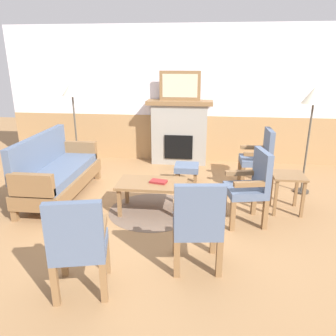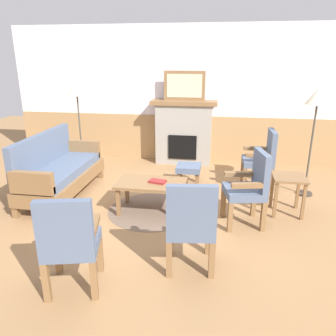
# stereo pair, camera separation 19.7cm
# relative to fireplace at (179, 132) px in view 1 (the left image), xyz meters

# --- Properties ---
(ground_plane) EXTENTS (14.00, 14.00, 0.00)m
(ground_plane) POSITION_rel_fireplace_xyz_m (0.00, -2.35, -0.65)
(ground_plane) COLOR #997047
(wall_back) EXTENTS (7.20, 0.14, 2.70)m
(wall_back) POSITION_rel_fireplace_xyz_m (0.00, 0.25, 0.66)
(wall_back) COLOR white
(wall_back) RESTS_ON ground_plane
(fireplace) EXTENTS (1.30, 0.44, 1.28)m
(fireplace) POSITION_rel_fireplace_xyz_m (0.00, 0.00, 0.00)
(fireplace) COLOR gray
(fireplace) RESTS_ON ground_plane
(framed_picture) EXTENTS (0.80, 0.04, 0.56)m
(framed_picture) POSITION_rel_fireplace_xyz_m (0.00, 0.00, 0.91)
(framed_picture) COLOR brown
(framed_picture) RESTS_ON fireplace
(couch) EXTENTS (0.70, 1.80, 0.98)m
(couch) POSITION_rel_fireplace_xyz_m (-1.73, -1.97, -0.26)
(couch) COLOR brown
(couch) RESTS_ON ground_plane
(coffee_table) EXTENTS (0.96, 0.56, 0.44)m
(coffee_table) POSITION_rel_fireplace_xyz_m (-0.19, -2.31, -0.27)
(coffee_table) COLOR brown
(coffee_table) RESTS_ON ground_plane
(round_rug) EXTENTS (1.25, 1.25, 0.01)m
(round_rug) POSITION_rel_fireplace_xyz_m (-0.19, -2.31, -0.65)
(round_rug) COLOR brown
(round_rug) RESTS_ON ground_plane
(book_on_table) EXTENTS (0.25, 0.19, 0.03)m
(book_on_table) POSITION_rel_fireplace_xyz_m (-0.10, -2.31, -0.20)
(book_on_table) COLOR maroon
(book_on_table) RESTS_ON coffee_table
(footstool) EXTENTS (0.40, 0.40, 0.36)m
(footstool) POSITION_rel_fireplace_xyz_m (0.23, -1.24, -0.37)
(footstool) COLOR brown
(footstool) RESTS_ON ground_plane
(armchair_near_fireplace) EXTENTS (0.57, 0.57, 0.98)m
(armchair_near_fireplace) POSITION_rel_fireplace_xyz_m (1.14, -2.47, -0.11)
(armchair_near_fireplace) COLOR brown
(armchair_near_fireplace) RESTS_ON ground_plane
(armchair_by_window_left) EXTENTS (0.49, 0.49, 0.98)m
(armchair_by_window_left) POSITION_rel_fireplace_xyz_m (1.43, -1.15, -0.11)
(armchair_by_window_left) COLOR brown
(armchair_by_window_left) RESTS_ON ground_plane
(armchair_front_left) EXTENTS (0.58, 0.58, 0.98)m
(armchair_front_left) POSITION_rel_fireplace_xyz_m (-0.56, -4.08, -0.11)
(armchair_front_left) COLOR brown
(armchair_front_left) RESTS_ON ground_plane
(armchair_front_center) EXTENTS (0.54, 0.54, 0.98)m
(armchair_front_center) POSITION_rel_fireplace_xyz_m (0.48, -3.58, -0.11)
(armchair_front_center) COLOR brown
(armchair_front_center) RESTS_ON ground_plane
(side_table) EXTENTS (0.44, 0.44, 0.55)m
(side_table) POSITION_rel_fireplace_xyz_m (1.69, -2.08, -0.22)
(side_table) COLOR brown
(side_table) RESTS_ON ground_plane
(floor_lamp_by_couch) EXTENTS (0.36, 0.36, 1.68)m
(floor_lamp_by_couch) POSITION_rel_fireplace_xyz_m (-1.87, -0.77, 0.80)
(floor_lamp_by_couch) COLOR #332D28
(floor_lamp_by_couch) RESTS_ON ground_plane
(floor_lamp_by_chairs) EXTENTS (0.36, 0.36, 1.68)m
(floor_lamp_by_chairs) POSITION_rel_fireplace_xyz_m (2.11, -1.34, 0.80)
(floor_lamp_by_chairs) COLOR #332D28
(floor_lamp_by_chairs) RESTS_ON ground_plane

